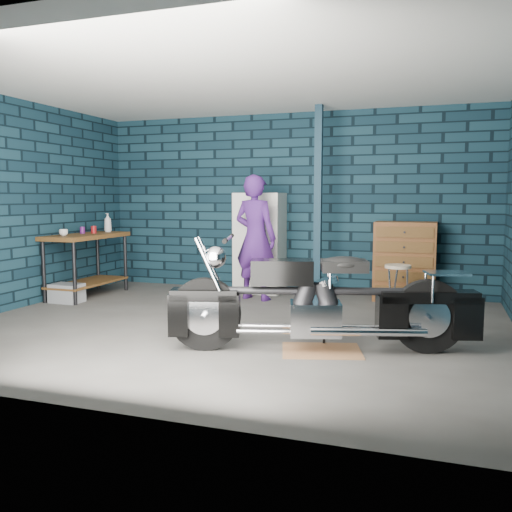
{
  "coord_description": "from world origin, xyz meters",
  "views": [
    {
      "loc": [
        2.17,
        -5.5,
        1.44
      ],
      "look_at": [
        0.2,
        0.3,
        0.77
      ],
      "focal_mm": 38.0,
      "sensor_mm": 36.0,
      "label": 1
    }
  ],
  "objects_px": {
    "tool_chest": "(405,262)",
    "person": "(255,238)",
    "motorcycle": "(322,294)",
    "storage_bin": "(67,293)",
    "workbench": "(87,265)",
    "shop_stool": "(397,288)",
    "locker": "(260,243)"
  },
  "relations": [
    {
      "from": "workbench",
      "to": "tool_chest",
      "type": "bearing_deg",
      "value": 14.22
    },
    {
      "from": "shop_stool",
      "to": "workbench",
      "type": "bearing_deg",
      "value": -175.54
    },
    {
      "from": "motorcycle",
      "to": "locker",
      "type": "relative_size",
      "value": 1.63
    },
    {
      "from": "person",
      "to": "storage_bin",
      "type": "relative_size",
      "value": 4.23
    },
    {
      "from": "workbench",
      "to": "motorcycle",
      "type": "distance_m",
      "value": 4.2
    },
    {
      "from": "storage_bin",
      "to": "shop_stool",
      "type": "relative_size",
      "value": 0.7
    },
    {
      "from": "tool_chest",
      "to": "motorcycle",
      "type": "bearing_deg",
      "value": -101.36
    },
    {
      "from": "tool_chest",
      "to": "storage_bin",
      "type": "bearing_deg",
      "value": -159.76
    },
    {
      "from": "person",
      "to": "shop_stool",
      "type": "relative_size",
      "value": 2.95
    },
    {
      "from": "storage_bin",
      "to": "shop_stool",
      "type": "xyz_separation_m",
      "value": [
        4.35,
        0.84,
        0.17
      ]
    },
    {
      "from": "motorcycle",
      "to": "locker",
      "type": "xyz_separation_m",
      "value": [
        -1.56,
        2.83,
        0.21
      ]
    },
    {
      "from": "motorcycle",
      "to": "storage_bin",
      "type": "height_order",
      "value": "motorcycle"
    },
    {
      "from": "motorcycle",
      "to": "person",
      "type": "bearing_deg",
      "value": 106.18
    },
    {
      "from": "motorcycle",
      "to": "shop_stool",
      "type": "bearing_deg",
      "value": 59.36
    },
    {
      "from": "workbench",
      "to": "motorcycle",
      "type": "xyz_separation_m",
      "value": [
        3.83,
        -1.72,
        0.09
      ]
    },
    {
      "from": "tool_chest",
      "to": "person",
      "type": "bearing_deg",
      "value": -164.36
    },
    {
      "from": "tool_chest",
      "to": "shop_stool",
      "type": "bearing_deg",
      "value": -92.57
    },
    {
      "from": "person",
      "to": "locker",
      "type": "distance_m",
      "value": 0.59
    },
    {
      "from": "workbench",
      "to": "person",
      "type": "distance_m",
      "value": 2.5
    },
    {
      "from": "storage_bin",
      "to": "locker",
      "type": "relative_size",
      "value": 0.28
    },
    {
      "from": "locker",
      "to": "person",
      "type": "bearing_deg",
      "value": -77.72
    },
    {
      "from": "workbench",
      "to": "motorcycle",
      "type": "bearing_deg",
      "value": -24.11
    },
    {
      "from": "locker",
      "to": "motorcycle",
      "type": "bearing_deg",
      "value": -61.22
    },
    {
      "from": "storage_bin",
      "to": "tool_chest",
      "type": "bearing_deg",
      "value": 20.24
    },
    {
      "from": "workbench",
      "to": "shop_stool",
      "type": "bearing_deg",
      "value": 4.46
    },
    {
      "from": "workbench",
      "to": "tool_chest",
      "type": "distance_m",
      "value": 4.54
    },
    {
      "from": "storage_bin",
      "to": "locker",
      "type": "distance_m",
      "value": 2.85
    },
    {
      "from": "workbench",
      "to": "locker",
      "type": "distance_m",
      "value": 2.55
    },
    {
      "from": "workbench",
      "to": "locker",
      "type": "relative_size",
      "value": 0.93
    },
    {
      "from": "storage_bin",
      "to": "motorcycle",
      "type": "bearing_deg",
      "value": -17.68
    },
    {
      "from": "person",
      "to": "storage_bin",
      "type": "height_order",
      "value": "person"
    },
    {
      "from": "motorcycle",
      "to": "locker",
      "type": "distance_m",
      "value": 3.24
    }
  ]
}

